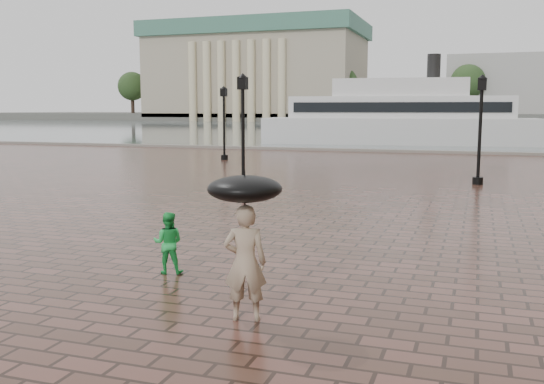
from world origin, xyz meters
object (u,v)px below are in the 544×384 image
at_px(street_lamps, 303,126).
at_px(child_pedestrian, 168,243).
at_px(adult_pedestrian, 245,263).
at_px(ferry_near, 399,117).

bearing_deg(street_lamps, child_pedestrian, -82.33).
distance_m(adult_pedestrian, ferry_near, 47.66).
bearing_deg(ferry_near, child_pedestrian, -95.02).
height_order(adult_pedestrian, ferry_near, ferry_near).
bearing_deg(street_lamps, ferry_near, 87.77).
distance_m(street_lamps, ferry_near, 27.65).
bearing_deg(adult_pedestrian, ferry_near, -102.99).
xyz_separation_m(street_lamps, child_pedestrian, (2.41, -17.91, -1.73)).
distance_m(adult_pedestrian, child_pedestrian, 3.07).
relative_size(street_lamps, child_pedestrian, 12.99).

